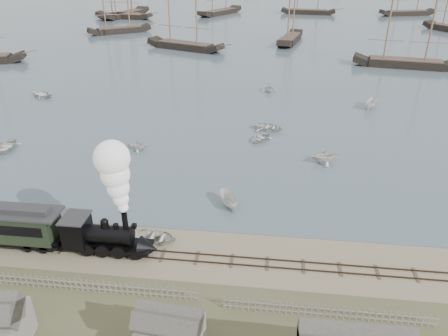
# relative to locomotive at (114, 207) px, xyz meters

# --- Properties ---
(ground) EXTENTS (600.00, 600.00, 0.00)m
(ground) POSITION_rel_locomotive_xyz_m (4.81, 2.00, -4.62)
(ground) COLOR #9B916E
(ground) RESTS_ON ground
(harbor_water) EXTENTS (600.00, 336.00, 0.06)m
(harbor_water) POSITION_rel_locomotive_xyz_m (4.81, 172.00, -4.59)
(harbor_water) COLOR #475C65
(harbor_water) RESTS_ON ground
(rail_track) EXTENTS (120.00, 1.80, 0.16)m
(rail_track) POSITION_rel_locomotive_xyz_m (4.81, 0.00, -4.58)
(rail_track) COLOR #38291E
(rail_track) RESTS_ON ground
(picket_fence_west) EXTENTS (19.00, 0.10, 1.20)m
(picket_fence_west) POSITION_rel_locomotive_xyz_m (-1.69, -5.00, -4.62)
(picket_fence_west) COLOR slate
(picket_fence_west) RESTS_ON ground
(picket_fence_east) EXTENTS (15.00, 0.10, 1.20)m
(picket_fence_east) POSITION_rel_locomotive_xyz_m (17.31, -5.50, -4.62)
(picket_fence_east) COLOR slate
(picket_fence_east) RESTS_ON ground
(locomotive) EXTENTS (8.05, 3.01, 10.03)m
(locomotive) POSITION_rel_locomotive_xyz_m (0.00, 0.00, 0.00)
(locomotive) COLOR black
(locomotive) RESTS_ON ground
(beached_dinghy) EXTENTS (3.25, 4.38, 0.87)m
(beached_dinghy) POSITION_rel_locomotive_xyz_m (2.57, 1.92, -4.18)
(beached_dinghy) COLOR silver
(beached_dinghy) RESTS_ON ground
(rowboat_0) EXTENTS (4.83, 3.81, 0.90)m
(rowboat_0) POSITION_rel_locomotive_xyz_m (-21.78, 18.76, -4.11)
(rowboat_0) COLOR silver
(rowboat_0) RESTS_ON harbor_water
(rowboat_1) EXTENTS (2.47, 2.82, 1.41)m
(rowboat_1) POSITION_rel_locomotive_xyz_m (-4.68, 20.89, -3.86)
(rowboat_1) COLOR silver
(rowboat_1) RESTS_ON harbor_water
(rowboat_2) EXTENTS (3.65, 2.66, 1.32)m
(rowboat_2) POSITION_rel_locomotive_xyz_m (8.51, 8.63, -3.90)
(rowboat_2) COLOR silver
(rowboat_2) RESTS_ON harbor_water
(rowboat_3) EXTENTS (3.99, 4.88, 0.88)m
(rowboat_3) POSITION_rel_locomotive_xyz_m (12.02, 29.78, -4.12)
(rowboat_3) COLOR silver
(rowboat_3) RESTS_ON harbor_water
(rowboat_4) EXTENTS (4.02, 4.27, 1.80)m
(rowboat_4) POSITION_rel_locomotive_xyz_m (19.16, 20.04, -3.66)
(rowboat_4) COLOR silver
(rowboat_4) RESTS_ON harbor_water
(rowboat_5) EXTENTS (4.14, 2.88, 1.50)m
(rowboat_5) POSITION_rel_locomotive_xyz_m (28.26, 41.34, -3.81)
(rowboat_5) COLOR silver
(rowboat_5) RESTS_ON harbor_water
(rowboat_6) EXTENTS (4.72, 5.27, 0.90)m
(rowboat_6) POSITION_rel_locomotive_xyz_m (-28.23, 40.72, -4.11)
(rowboat_6) COLOR silver
(rowboat_6) RESTS_ON harbor_water
(rowboat_7) EXTENTS (3.73, 3.46, 1.61)m
(rowboat_7) POSITION_rel_locomotive_xyz_m (11.49, 48.23, -3.75)
(rowboat_7) COLOR silver
(rowboat_7) RESTS_ON harbor_water
(rowboat_8) EXTENTS (4.39, 4.01, 0.74)m
(rowboat_8) POSITION_rel_locomotive_xyz_m (10.94, 25.87, -4.19)
(rowboat_8) COLOR silver
(rowboat_8) RESTS_ON harbor_water
(schooner_2) EXTENTS (21.32, 12.30, 20.00)m
(schooner_2) POSITION_rel_locomotive_xyz_m (-10.84, 82.24, 5.44)
(schooner_2) COLOR black
(schooner_2) RESTS_ON harbor_water
(schooner_3) EXTENTS (8.10, 19.12, 20.00)m
(schooner_3) POSITION_rel_locomotive_xyz_m (15.97, 94.22, 5.44)
(schooner_3) COLOR black
(schooner_3) RESTS_ON harbor_water
(schooner_4) EXTENTS (22.53, 8.43, 20.00)m
(schooner_4) POSITION_rel_locomotive_xyz_m (40.53, 69.96, 5.44)
(schooner_4) COLOR black
(schooner_4) RESTS_ON harbor_water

